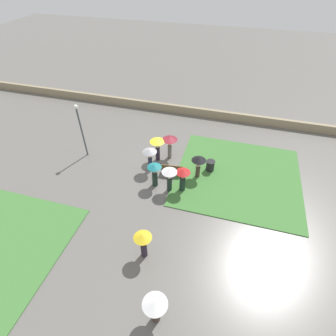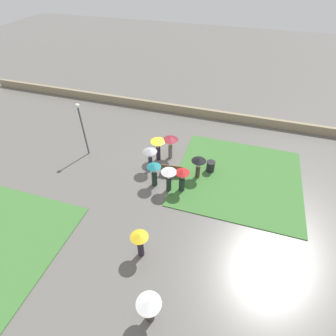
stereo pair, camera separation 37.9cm
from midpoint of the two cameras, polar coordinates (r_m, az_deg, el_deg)
The scene contains 15 objects.
ground_plane at distance 20.10m, azimuth -1.00°, elevation 0.99°, with size 90.00×90.00×0.00m, color #66635E.
lawn_patch_near at distance 19.63m, azimuth 15.53°, elevation -1.88°, with size 8.71×8.46×0.06m.
parapet_wall at distance 26.34m, azimuth 4.57°, elevation 12.43°, with size 45.00×0.35×0.79m.
park_bench at distance 18.89m, azimuth 1.50°, elevation -0.28°, with size 1.62×0.60×0.90m.
lamp_post at distance 20.47m, azimuth -17.80°, elevation 9.31°, with size 0.32×0.32×4.36m.
trash_bin at distance 19.42m, azimuth 9.78°, elevation 0.30°, with size 0.64×0.64×0.87m.
crowd_person_maroon at distance 19.77m, azimuth 1.08°, elevation 5.79°, with size 1.17×1.17×1.94m.
crowd_person_red at distance 17.21m, azimuth 3.72°, elevation -2.05°, with size 0.98×0.98×1.83m.
crowd_person_grey at distance 18.70m, azimuth -3.36°, elevation 2.94°, with size 1.04×1.04×1.90m.
crowd_person_black at distance 18.19m, azimuth 7.27°, elevation 1.09°, with size 1.02×1.02×1.79m.
crowd_person_teal at distance 17.60m, azimuth -2.42°, elevation -0.85°, with size 0.97×0.97×1.83m.
crowd_person_white at distance 17.06m, azimuth 0.81°, elevation -1.56°, with size 1.03×1.03×1.89m.
crowd_person_yellow at distance 19.63m, azimuth -1.62°, elevation 5.26°, with size 1.13×1.13×1.94m.
lone_walker_far_path at distance 14.01m, azimuth -5.36°, elevation -15.51°, with size 0.95×0.95×1.83m.
lone_walker_mid_plaza at distance 12.46m, azimuth -3.17°, elevation -27.87°, with size 1.10×1.10×1.80m.
Camera 2 is at (-5.12, 14.56, 12.89)m, focal length 28.00 mm.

